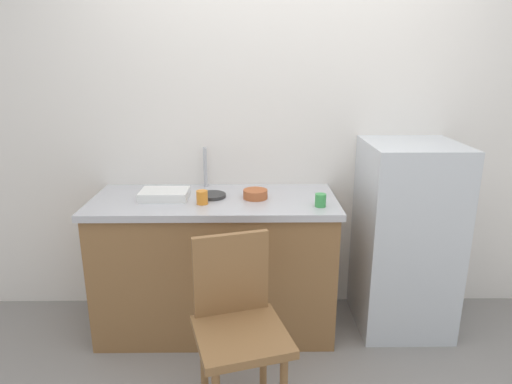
{
  "coord_description": "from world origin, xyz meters",
  "views": [
    {
      "loc": [
        -0.2,
        -1.92,
        1.66
      ],
      "look_at": [
        -0.17,
        0.6,
        0.91
      ],
      "focal_mm": 31.54,
      "sensor_mm": 36.0,
      "label": 1
    }
  ],
  "objects_px": {
    "terracotta_bowl": "(255,194)",
    "cup_green": "(320,200)",
    "hotplate": "(212,195)",
    "cup_orange": "(202,197)",
    "chair": "(238,323)",
    "dish_tray": "(164,194)",
    "refrigerator": "(405,237)"
  },
  "relations": [
    {
      "from": "terracotta_bowl",
      "to": "cup_green",
      "type": "xyz_separation_m",
      "value": [
        0.36,
        -0.16,
        0.01
      ]
    },
    {
      "from": "terracotta_bowl",
      "to": "hotplate",
      "type": "relative_size",
      "value": 0.85
    },
    {
      "from": "hotplate",
      "to": "cup_orange",
      "type": "distance_m",
      "value": 0.14
    },
    {
      "from": "chair",
      "to": "cup_green",
      "type": "distance_m",
      "value": 0.85
    },
    {
      "from": "dish_tray",
      "to": "cup_green",
      "type": "bearing_deg",
      "value": -10.26
    },
    {
      "from": "hotplate",
      "to": "chair",
      "type": "bearing_deg",
      "value": -77.37
    },
    {
      "from": "chair",
      "to": "cup_green",
      "type": "height_order",
      "value": "cup_green"
    },
    {
      "from": "terracotta_bowl",
      "to": "cup_orange",
      "type": "distance_m",
      "value": 0.32
    },
    {
      "from": "dish_tray",
      "to": "cup_orange",
      "type": "distance_m",
      "value": 0.26
    },
    {
      "from": "refrigerator",
      "to": "cup_orange",
      "type": "xyz_separation_m",
      "value": [
        -1.24,
        -0.14,
        0.31
      ]
    },
    {
      "from": "chair",
      "to": "dish_tray",
      "type": "xyz_separation_m",
      "value": [
        -0.45,
        0.76,
        0.39
      ]
    },
    {
      "from": "hotplate",
      "to": "cup_green",
      "type": "height_order",
      "value": "cup_green"
    },
    {
      "from": "hotplate",
      "to": "cup_orange",
      "type": "bearing_deg",
      "value": -108.21
    },
    {
      "from": "dish_tray",
      "to": "cup_green",
      "type": "distance_m",
      "value": 0.92
    },
    {
      "from": "dish_tray",
      "to": "terracotta_bowl",
      "type": "xyz_separation_m",
      "value": [
        0.54,
        -0.01,
        0.0
      ]
    },
    {
      "from": "terracotta_bowl",
      "to": "cup_orange",
      "type": "bearing_deg",
      "value": -161.08
    },
    {
      "from": "refrigerator",
      "to": "dish_tray",
      "type": "distance_m",
      "value": 1.5
    },
    {
      "from": "dish_tray",
      "to": "cup_orange",
      "type": "height_order",
      "value": "cup_orange"
    },
    {
      "from": "refrigerator",
      "to": "terracotta_bowl",
      "type": "height_order",
      "value": "refrigerator"
    },
    {
      "from": "dish_tray",
      "to": "hotplate",
      "type": "bearing_deg",
      "value": 4.4
    },
    {
      "from": "chair",
      "to": "cup_orange",
      "type": "distance_m",
      "value": 0.79
    },
    {
      "from": "cup_green",
      "to": "dish_tray",
      "type": "bearing_deg",
      "value": 169.74
    },
    {
      "from": "cup_orange",
      "to": "chair",
      "type": "bearing_deg",
      "value": -71.44
    },
    {
      "from": "hotplate",
      "to": "cup_green",
      "type": "xyz_separation_m",
      "value": [
        0.63,
        -0.19,
        0.03
      ]
    },
    {
      "from": "cup_green",
      "to": "chair",
      "type": "bearing_deg",
      "value": -127.12
    },
    {
      "from": "hotplate",
      "to": "cup_green",
      "type": "distance_m",
      "value": 0.65
    },
    {
      "from": "chair",
      "to": "cup_orange",
      "type": "height_order",
      "value": "cup_orange"
    },
    {
      "from": "terracotta_bowl",
      "to": "cup_green",
      "type": "distance_m",
      "value": 0.4
    },
    {
      "from": "refrigerator",
      "to": "cup_green",
      "type": "distance_m",
      "value": 0.67
    },
    {
      "from": "chair",
      "to": "cup_orange",
      "type": "xyz_separation_m",
      "value": [
        -0.22,
        0.65,
        0.4
      ]
    },
    {
      "from": "chair",
      "to": "hotplate",
      "type": "bearing_deg",
      "value": 86.84
    },
    {
      "from": "hotplate",
      "to": "cup_green",
      "type": "relative_size",
      "value": 2.31
    }
  ]
}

